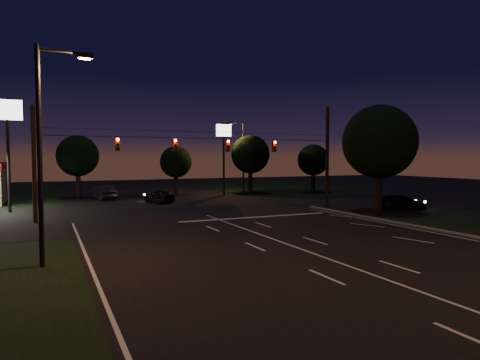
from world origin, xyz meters
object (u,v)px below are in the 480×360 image
car_oncoming_b (103,193)px  car_cross (401,202)px  utility_pole_right (327,207)px  tree_right_near (378,143)px  car_oncoming_a (159,196)px

car_oncoming_b → car_cross: 29.80m
utility_pole_right → tree_right_near: bearing=-72.5°
tree_right_near → car_oncoming_b: (-19.30, 20.24, -4.94)m
car_oncoming_a → utility_pole_right: bearing=126.0°
car_oncoming_a → car_cross: car_oncoming_a is taller
tree_right_near → car_oncoming_a: (-14.55, 14.74, -5.01)m
utility_pole_right → car_oncoming_a: utility_pole_right is taller
tree_right_near → car_cross: size_ratio=1.94×
utility_pole_right → car_cross: bearing=-48.5°
tree_right_near → car_oncoming_b: bearing=133.6°
utility_pole_right → car_oncoming_a: 16.37m
tree_right_near → car_cross: bearing=2.2°
tree_right_near → car_oncoming_b: tree_right_near is taller
utility_pole_right → car_cross: utility_pole_right is taller
tree_right_near → car_oncoming_a: size_ratio=2.25×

